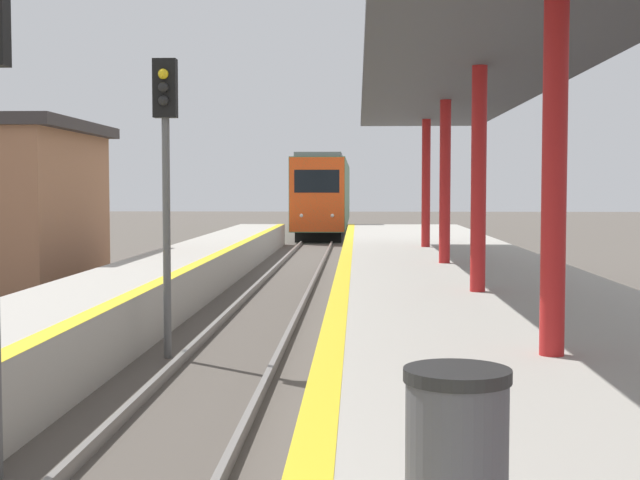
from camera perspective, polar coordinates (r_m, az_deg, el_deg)
The scene contains 4 objects.
train at distance 53.86m, azimuth 0.36°, elevation 2.89°, with size 2.68×23.43×4.41m.
signal_mid at distance 14.00m, azimuth -9.85°, elevation 5.67°, with size 0.36×0.31×4.64m.
station_canopy at distance 14.82m, azimuth 10.19°, elevation 10.94°, with size 3.75×27.83×3.86m.
trash_bin at distance 4.23m, azimuth 8.73°, elevation -13.85°, with size 0.49×0.49×0.87m.
Camera 1 is at (1.94, -1.84, 2.65)m, focal length 50.00 mm.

